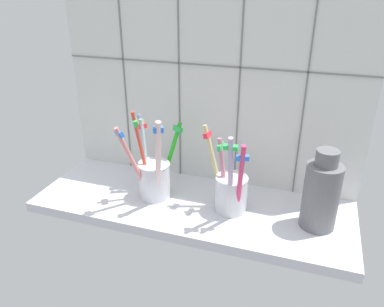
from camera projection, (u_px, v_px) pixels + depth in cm
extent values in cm
cube|color=silver|center=(191.00, 207.00, 77.47)|extent=(64.00, 22.00, 2.00)
cube|color=silver|center=(210.00, 89.00, 78.62)|extent=(64.00, 2.00, 45.00)
cube|color=gray|center=(125.00, 83.00, 83.21)|extent=(0.30, 0.20, 45.00)
cube|color=gray|center=(179.00, 88.00, 79.52)|extent=(0.30, 0.20, 45.00)
cube|color=gray|center=(239.00, 93.00, 75.83)|extent=(0.30, 0.20, 45.00)
cube|color=gray|center=(305.00, 99.00, 72.15)|extent=(0.30, 0.20, 45.00)
cube|color=gray|center=(209.00, 65.00, 75.46)|extent=(64.00, 0.20, 0.30)
cylinder|color=silver|center=(155.00, 180.00, 78.07)|extent=(6.48, 6.48, 7.44)
torus|color=silver|center=(154.00, 164.00, 76.49)|extent=(6.66, 6.66, 0.50)
cylinder|color=#7699CE|center=(144.00, 153.00, 78.96)|extent=(3.56, 3.61, 16.05)
cube|color=yellow|center=(140.00, 123.00, 77.43)|extent=(2.05, 2.04, 1.08)
cylinder|color=green|center=(170.00, 157.00, 79.28)|extent=(4.26, 5.80, 14.45)
cube|color=green|center=(178.00, 129.00, 78.02)|extent=(2.63, 2.26, 1.28)
cylinder|color=#DC8282|center=(134.00, 164.00, 73.11)|extent=(4.22, 6.97, 17.17)
cube|color=blue|center=(119.00, 134.00, 68.37)|extent=(2.13, 1.80, 1.33)
cylinder|color=#A4BFCA|center=(145.00, 156.00, 78.27)|extent=(2.95, 2.83, 15.54)
cube|color=#E5333F|center=(142.00, 126.00, 76.29)|extent=(2.02, 2.10, 0.99)
cylinder|color=#C94330|center=(143.00, 155.00, 75.20)|extent=(3.40, 2.52, 18.42)
cube|color=green|center=(135.00, 123.00, 72.01)|extent=(2.03, 2.44, 1.26)
cylinder|color=beige|center=(158.00, 163.00, 72.16)|extent=(3.64, 4.74, 18.37)
cube|color=blue|center=(158.00, 130.00, 67.65)|extent=(2.10, 1.90, 1.27)
cylinder|color=silver|center=(231.00, 193.00, 73.49)|extent=(6.22, 6.22, 7.10)
torus|color=silver|center=(232.00, 177.00, 71.98)|extent=(6.41, 6.41, 0.50)
cylinder|color=#DA3869|center=(240.00, 182.00, 67.92)|extent=(2.36, 4.70, 16.08)
cube|color=blue|center=(243.00, 158.00, 64.53)|extent=(2.41, 1.63, 1.07)
cylinder|color=#C6768E|center=(223.00, 174.00, 71.82)|extent=(2.71, 0.91, 14.62)
cube|color=green|center=(220.00, 147.00, 69.60)|extent=(0.80, 2.60, 1.14)
cylinder|color=#D2C686|center=(215.00, 166.00, 72.99)|extent=(5.48, 1.51, 16.47)
cube|color=#E5333F|center=(207.00, 135.00, 70.97)|extent=(1.36, 2.26, 1.22)
cylinder|color=#AD9BBF|center=(230.00, 177.00, 68.03)|extent=(1.40, 5.45, 17.44)
cube|color=green|center=(231.00, 147.00, 63.74)|extent=(2.56, 1.21, 1.00)
cylinder|color=slate|center=(321.00, 197.00, 67.18)|extent=(6.37, 6.37, 12.42)
cylinder|color=slate|center=(327.00, 159.00, 63.94)|extent=(3.96, 3.96, 2.84)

